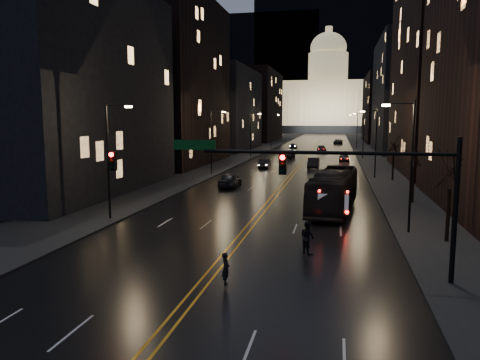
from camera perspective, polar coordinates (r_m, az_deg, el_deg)
The scene contains 37 objects.
ground at distance 24.80m, azimuth -3.13°, elevation -10.91°, with size 900.00×900.00×0.00m, color black.
road at distance 153.05m, azimuth 9.46°, elevation 4.49°, with size 20.00×320.00×0.02m, color black.
sidewalk_left at distance 154.24m, azimuth 4.24°, elevation 4.62°, with size 8.00×320.00×0.16m, color black.
sidewalk_right at distance 153.13m, azimuth 14.71°, elevation 4.37°, with size 8.00×320.00×0.16m, color black.
center_line at distance 153.05m, azimuth 9.46°, elevation 4.50°, with size 0.62×320.00×0.01m, color orange.
building_left_near at distance 52.38m, azimuth -19.78°, elevation 10.55°, with size 12.00×28.00×22.00m, color black.
building_left_mid at distance 81.60m, azimuth -7.86°, elevation 11.79°, with size 12.00×30.00×28.00m, color black.
building_left_far at distance 117.90m, azimuth -1.58°, elevation 8.57°, with size 12.00×34.00×20.00m, color black.
building_left_dist at distance 165.02m, azimuth 2.30°, elevation 8.96°, with size 12.00×40.00×24.00m, color black.
building_right_tall at distance 75.08m, azimuth 23.96°, elevation 15.44°, with size 12.00×30.00×38.00m, color black.
building_right_mid at distance 115.81m, azimuth 19.40°, elevation 9.66°, with size 12.00×34.00×26.00m, color black.
building_right_dist at distance 163.45m, azimuth 17.14°, elevation 8.30°, with size 12.00×40.00×22.00m, color black.
mountain_ridge at distance 408.18m, azimuth 16.98°, elevation 15.25°, with size 520.00×60.00×130.00m, color black.
capitol at distance 272.96m, azimuth 10.58°, elevation 9.35°, with size 90.00×50.00×58.50m.
traffic_signal at distance 22.89m, azimuth 11.21°, elevation 0.52°, with size 17.29×0.45×7.00m.
streetlamp_right_near at distance 33.19m, azimuth 19.90°, elevation 2.32°, with size 2.13×0.25×9.00m.
streetlamp_left_near at distance 36.93m, azimuth -15.55°, elevation 2.98°, with size 2.13×0.25×9.00m.
streetlamp_right_mid at distance 62.97m, azimuth 16.08°, elevation 4.73°, with size 2.13×0.25×9.00m.
streetlamp_left_mid at distance 65.02m, azimuth -3.36°, elevation 5.08°, with size 2.13×0.25×9.00m.
streetlamp_right_far at distance 92.89m, azimuth 14.71°, elevation 5.58°, with size 2.13×0.25×9.00m.
streetlamp_left_far at distance 94.30m, azimuth 1.40°, elevation 5.85°, with size 2.13×0.25×9.00m.
streetlamp_right_dist at distance 122.85m, azimuth 14.01°, elevation 6.02°, with size 2.13×0.25×9.00m.
streetlamp_left_dist at distance 123.92m, azimuth 3.91°, elevation 6.23°, with size 2.13×0.25×9.00m.
tree_right_near at distance 31.68m, azimuth 24.28°, elevation 0.86°, with size 2.40×2.40×6.65m.
tree_right_mid at distance 45.39m, azimuth 20.49°, elevation 2.87°, with size 2.40×2.40×6.65m.
tree_right_far at distance 61.21m, azimuth 18.24°, elevation 4.05°, with size 2.40×2.40×6.65m.
bus at distance 40.50m, azimuth 11.36°, elevation -1.27°, with size 2.94×12.57×3.50m, color black.
oncoming_car_a at distance 53.47m, azimuth -1.21°, elevation 0.01°, with size 2.00×4.96×1.69m, color black.
oncoming_car_b at distance 73.97m, azimuth 3.00°, elevation 2.01°, with size 1.57×4.50×1.48m, color black.
oncoming_car_c at distance 91.77m, azimuth 5.77°, elevation 3.06°, with size 2.49×5.41×1.50m, color black.
oncoming_car_d at distance 124.10m, azimuth 6.52°, elevation 4.15°, with size 1.80×4.42×1.28m, color black.
receding_car_a at distance 75.08m, azimuth 8.94°, elevation 2.07°, with size 1.73×4.96×1.63m, color black.
receding_car_b at distance 86.82m, azimuth 12.58°, elevation 2.68°, with size 1.85×4.61×1.57m, color black.
receding_car_c at distance 111.87m, azimuth 9.90°, elevation 3.77°, with size 2.05×5.04×1.46m, color black.
receding_car_d at distance 146.62m, azimuth 11.88°, elevation 4.60°, with size 2.60×5.63×1.56m, color black.
pedestrian_a at distance 22.46m, azimuth -1.74°, elevation -10.76°, with size 0.58×0.38×1.58m, color black.
pedestrian_b at distance 27.62m, azimuth 8.22°, elevation -6.94°, with size 0.95×0.52×1.95m, color black.
Camera 1 is at (6.07, -22.73, 7.83)m, focal length 35.00 mm.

